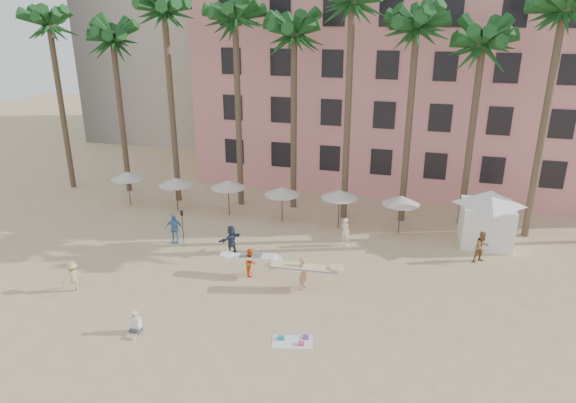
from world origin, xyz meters
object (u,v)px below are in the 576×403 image
at_px(pink_hotel, 418,85).
at_px(cabana, 488,212).
at_px(carrier_yellow, 304,271).
at_px(carrier_white, 251,261).

relative_size(pink_hotel, cabana, 7.46).
xyz_separation_m(carrier_yellow, carrier_white, (-3.18, 0.68, -0.16)).
xyz_separation_m(cabana, carrier_yellow, (-9.59, -8.67, -1.04)).
xyz_separation_m(cabana, carrier_white, (-12.76, -8.00, -1.20)).
bearing_deg(carrier_white, cabana, 32.07).
bearing_deg(carrier_yellow, carrier_white, 168.01).
relative_size(carrier_yellow, carrier_white, 1.25).
bearing_deg(cabana, pink_hotel, 111.54).
height_order(pink_hotel, carrier_white, pink_hotel).
distance_m(pink_hotel, carrier_yellow, 23.59).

